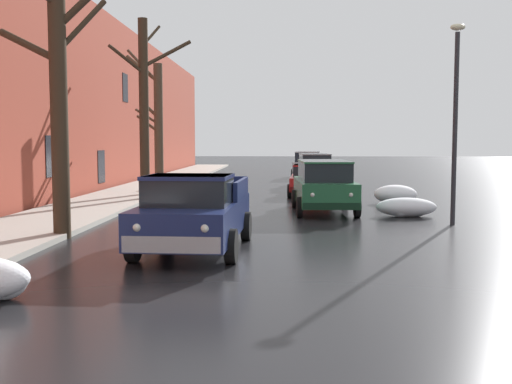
% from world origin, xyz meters
% --- Properties ---
extents(left_sidewalk_slab, '(3.22, 80.00, 0.15)m').
position_xyz_m(left_sidewalk_slab, '(-6.72, 18.00, 0.07)').
color(left_sidewalk_slab, '#A8A399').
rests_on(left_sidewalk_slab, ground).
extents(brick_townhouse_facade, '(0.63, 80.00, 9.05)m').
position_xyz_m(brick_townhouse_facade, '(-8.83, 18.01, 4.53)').
color(brick_townhouse_facade, brown).
rests_on(brick_townhouse_facade, ground).
extents(snow_bank_along_left_kerb, '(1.99, 1.00, 0.63)m').
position_xyz_m(snow_bank_along_left_kerb, '(4.52, 16.35, 0.30)').
color(snow_bank_along_left_kerb, white).
rests_on(snow_bank_along_left_kerb, ground).
extents(snow_bank_mid_block_left, '(3.16, 1.11, 0.68)m').
position_xyz_m(snow_bank_mid_block_left, '(-4.75, 24.90, 0.34)').
color(snow_bank_mid_block_left, white).
rests_on(snow_bank_mid_block_left, ground).
extents(snow_bank_near_corner_right, '(1.71, 1.15, 0.75)m').
position_xyz_m(snow_bank_near_corner_right, '(4.95, 20.61, 0.37)').
color(snow_bank_near_corner_right, white).
rests_on(snow_bank_near_corner_right, ground).
extents(bare_tree_second_along_sidewalk, '(2.91, 2.82, 6.98)m').
position_xyz_m(bare_tree_second_along_sidewalk, '(-5.29, 11.43, 3.75)').
color(bare_tree_second_along_sidewalk, '#382B1E').
rests_on(bare_tree_second_along_sidewalk, ground).
extents(bare_tree_mid_block, '(2.93, 2.63, 7.45)m').
position_xyz_m(bare_tree_mid_block, '(-5.25, 20.90, 3.93)').
color(bare_tree_mid_block, '#382B1E').
rests_on(bare_tree_mid_block, ground).
extents(bare_tree_far_down_block, '(1.94, 1.89, 6.71)m').
position_xyz_m(bare_tree_far_down_block, '(-5.39, 23.87, 3.29)').
color(bare_tree_far_down_block, '#4C3D2D').
rests_on(bare_tree_far_down_block, ground).
extents(pickup_truck_darkblue_approaching_near_lane, '(2.42, 5.05, 1.76)m').
position_xyz_m(pickup_truck_darkblue_approaching_near_lane, '(-1.62, 9.76, 0.88)').
color(pickup_truck_darkblue_approaching_near_lane, navy).
rests_on(pickup_truck_darkblue_approaching_near_lane, ground).
extents(suv_green_parked_kerbside_close, '(2.20, 4.84, 1.82)m').
position_xyz_m(suv_green_parked_kerbside_close, '(1.84, 17.50, 0.99)').
color(suv_green_parked_kerbside_close, '#1E5633').
rests_on(suv_green_parked_kerbside_close, ground).
extents(sedan_red_parked_kerbside_mid, '(2.15, 3.96, 1.42)m').
position_xyz_m(sedan_red_parked_kerbside_mid, '(1.67, 24.13, 0.75)').
color(sedan_red_parked_kerbside_mid, red).
rests_on(sedan_red_parked_kerbside_mid, ground).
extents(suv_grey_parked_far_down_block, '(2.10, 4.53, 1.82)m').
position_xyz_m(suv_grey_parked_far_down_block, '(2.18, 29.85, 0.99)').
color(suv_grey_parked_far_down_block, slate).
rests_on(suv_grey_parked_far_down_block, ground).
extents(suv_silver_queued_behind_truck, '(2.38, 4.96, 1.82)m').
position_xyz_m(suv_silver_queued_behind_truck, '(2.17, 37.71, 0.99)').
color(suv_silver_queued_behind_truck, '#B7B7BC').
rests_on(suv_silver_queued_behind_truck, ground).
extents(street_lamp_post, '(0.44, 0.24, 5.91)m').
position_xyz_m(street_lamp_post, '(5.48, 14.44, 3.31)').
color(street_lamp_post, '#28282D').
rests_on(street_lamp_post, ground).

